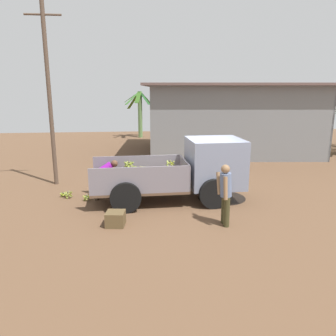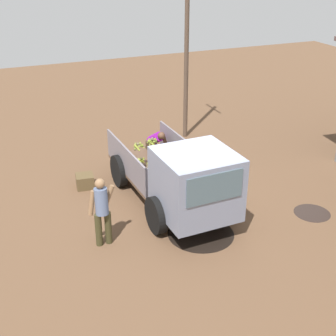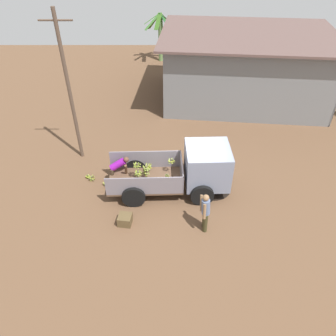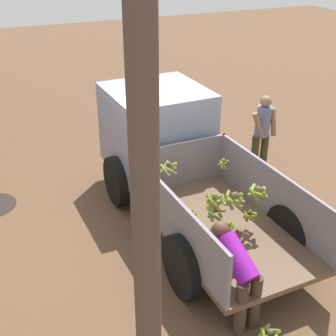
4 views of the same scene
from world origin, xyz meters
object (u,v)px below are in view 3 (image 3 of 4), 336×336
at_px(cargo_truck, 195,168).
at_px(banana_bunch_on_ground_0, 106,183).
at_px(person_worker_loading, 118,168).
at_px(utility_pole, 69,90).
at_px(banana_bunch_on_ground_2, 88,176).
at_px(person_foreground_visitor, 205,211).
at_px(wooden_crate_0, 125,220).
at_px(banana_bunch_on_ground_1, 92,178).

height_order(cargo_truck, banana_bunch_on_ground_0, cargo_truck).
xyz_separation_m(cargo_truck, person_worker_loading, (-3.09, 0.40, -0.29)).
bearing_deg(utility_pole, banana_bunch_on_ground_2, -70.47).
height_order(person_foreground_visitor, person_worker_loading, person_foreground_visitor).
relative_size(cargo_truck, wooden_crate_0, 10.06).
distance_m(utility_pole, wooden_crate_0, 5.76).
height_order(banana_bunch_on_ground_0, banana_bunch_on_ground_2, banana_bunch_on_ground_0).
relative_size(banana_bunch_on_ground_0, banana_bunch_on_ground_1, 0.98).
xyz_separation_m(banana_bunch_on_ground_2, wooden_crate_0, (1.86, -2.57, 0.10)).
height_order(person_worker_loading, banana_bunch_on_ground_2, person_worker_loading).
height_order(utility_pole, wooden_crate_0, utility_pole).
height_order(cargo_truck, person_worker_loading, cargo_truck).
bearing_deg(person_worker_loading, banana_bunch_on_ground_0, -167.88).
bearing_deg(banana_bunch_on_ground_1, person_worker_loading, -5.86).
distance_m(person_foreground_visitor, banana_bunch_on_ground_0, 4.58).
height_order(person_worker_loading, banana_bunch_on_ground_1, person_worker_loading).
distance_m(person_foreground_visitor, banana_bunch_on_ground_1, 5.28).
bearing_deg(utility_pole, banana_bunch_on_ground_1, -66.17).
distance_m(cargo_truck, utility_pole, 5.97).
height_order(cargo_truck, banana_bunch_on_ground_2, cargo_truck).
bearing_deg(wooden_crate_0, cargo_truck, 36.15).
relative_size(banana_bunch_on_ground_2, wooden_crate_0, 0.45).
bearing_deg(utility_pole, wooden_crate_0, -59.81).
bearing_deg(person_worker_loading, banana_bunch_on_ground_1, 166.04).
bearing_deg(utility_pole, person_foreground_visitor, -40.11).
distance_m(person_worker_loading, wooden_crate_0, 2.42).
relative_size(banana_bunch_on_ground_1, banana_bunch_on_ground_2, 1.34).
bearing_deg(cargo_truck, banana_bunch_on_ground_1, 171.07).
relative_size(person_worker_loading, banana_bunch_on_ground_2, 5.87).
xyz_separation_m(utility_pole, banana_bunch_on_ground_1, (0.78, -1.77, -3.17)).
bearing_deg(person_foreground_visitor, banana_bunch_on_ground_1, -31.92).
xyz_separation_m(utility_pole, person_foreground_visitor, (5.27, -4.44, -2.40)).
height_order(banana_bunch_on_ground_0, wooden_crate_0, wooden_crate_0).
height_order(person_foreground_visitor, wooden_crate_0, person_foreground_visitor).
bearing_deg(cargo_truck, utility_pole, 153.62).
xyz_separation_m(person_worker_loading, banana_bunch_on_ground_2, (-1.37, 0.27, -0.67)).
relative_size(utility_pole, person_foreground_visitor, 3.92).
xyz_separation_m(banana_bunch_on_ground_0, wooden_crate_0, (1.02, -2.11, 0.07)).
bearing_deg(person_foreground_visitor, banana_bunch_on_ground_0, -32.66).
bearing_deg(person_worker_loading, wooden_crate_0, -86.01).
bearing_deg(person_foreground_visitor, banana_bunch_on_ground_2, -32.16).
relative_size(banana_bunch_on_ground_1, wooden_crate_0, 0.60).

